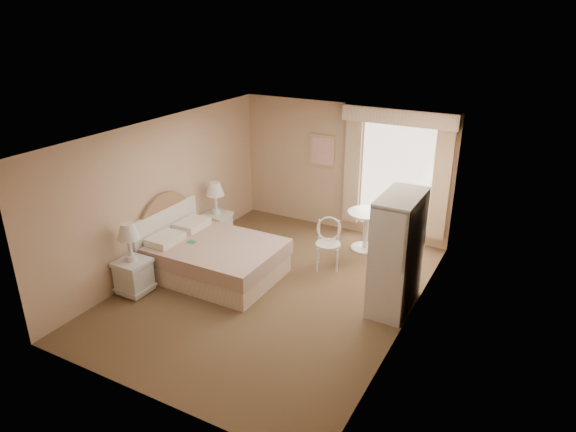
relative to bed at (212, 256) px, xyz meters
The scene contains 9 objects.
room 1.45m from the bed, ahead, with size 4.21×5.51×2.51m.
window 3.61m from the bed, 51.12° to the left, with size 2.05×0.22×2.51m.
framed_art 3.09m from the bed, 76.23° to the left, with size 0.52×0.04×0.62m.
bed is the anchor object (origin of this frame).
nightstand_near 1.27m from the bed, 124.30° to the right, with size 0.47×0.47×1.15m.
nightstand_far 1.35m from the bed, 122.09° to the left, with size 0.47×0.47×1.14m.
round_table 2.84m from the bed, 48.41° to the left, with size 0.69×0.69×0.73m.
cafe_chair 1.96m from the bed, 36.74° to the left, with size 0.55×0.55×0.88m.
armoire 3.01m from the bed, ahead, with size 0.53×1.05×1.75m.
Camera 1 is at (3.56, -6.08, 4.15)m, focal length 32.00 mm.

